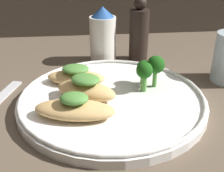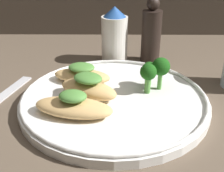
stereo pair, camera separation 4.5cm
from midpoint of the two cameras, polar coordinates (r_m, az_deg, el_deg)
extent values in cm
cube|color=brown|center=(47.27, -2.75, -4.28)|extent=(180.00, 180.00, 1.00)
cylinder|color=white|center=(46.65, -2.79, -3.02)|extent=(30.85, 30.85, 1.40)
torus|color=white|center=(46.16, -2.81, -1.95)|extent=(30.25, 30.25, 0.60)
ellipsoid|color=tan|center=(41.26, -10.71, -4.87)|extent=(12.56, 7.25, 2.35)
ellipsoid|color=#518E3D|center=(40.30, -10.94, -2.57)|extent=(4.72, 4.08, 1.47)
ellipsoid|color=tan|center=(45.96, -8.12, -0.83)|extent=(11.02, 8.56, 2.74)
ellipsoid|color=#518E3D|center=(45.05, -8.29, 1.45)|extent=(6.02, 5.61, 1.34)
ellipsoid|color=tan|center=(51.08, -9.86, 1.64)|extent=(11.27, 6.93, 2.13)
ellipsoid|color=#518E3D|center=(50.38, -10.01, 3.40)|extent=(5.54, 4.82, 1.29)
cylinder|color=#569942|center=(49.10, 6.09, 1.46)|extent=(0.76, 0.76, 3.13)
sphere|color=#195114|center=(48.02, 6.24, 4.30)|extent=(3.08, 3.08, 3.08)
cylinder|color=#569942|center=(50.18, 3.80, 1.65)|extent=(0.96, 0.96, 2.34)
sphere|color=#195114|center=(49.34, 3.87, 3.78)|extent=(2.46, 2.46, 2.46)
cylinder|color=#569942|center=(47.52, 3.77, 0.48)|extent=(1.00, 1.00, 2.88)
sphere|color=#195114|center=(46.49, 3.86, 3.14)|extent=(2.77, 2.77, 2.77)
cylinder|color=white|center=(62.78, -4.19, 9.36)|extent=(5.76, 5.76, 10.02)
cone|color=#23519E|center=(61.20, -4.39, 14.81)|extent=(4.89, 4.89, 2.20)
cylinder|color=black|center=(63.34, 3.42, 10.17)|extent=(4.25, 4.25, 11.35)
sphere|color=black|center=(61.66, 3.61, 16.46)|extent=(2.76, 2.76, 2.76)
camera|label=1|loc=(0.02, -92.86, -1.47)|focal=45.00mm
camera|label=2|loc=(0.02, 87.14, 1.47)|focal=45.00mm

